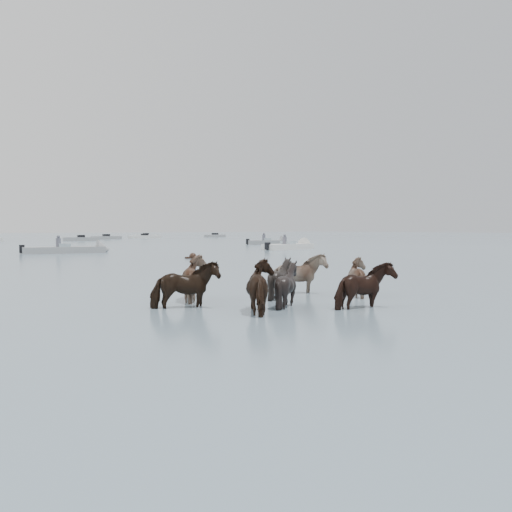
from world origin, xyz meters
TOP-DOWN VIEW (x-y plane):
  - ground at (0.00, 0.00)m, footprint 400.00×400.00m
  - pony_herd at (-0.79, 0.52)m, footprint 6.41×4.69m
  - swimming_pony at (7.66, 18.12)m, footprint 0.72×0.44m
  - motorboat_c at (4.71, 29.54)m, footprint 6.34×2.90m
  - motorboat_d at (22.07, 24.64)m, footprint 5.63×2.00m
  - motorboat_e at (29.52, 36.24)m, footprint 5.03×3.49m

SIDE VIEW (x-z plane):
  - ground at x=0.00m, z-range 0.00..0.00m
  - swimming_pony at x=7.66m, z-range -0.12..0.32m
  - motorboat_c at x=4.71m, z-range -0.74..1.18m
  - motorboat_d at x=22.07m, z-range -0.73..1.19m
  - motorboat_e at x=29.52m, z-range -0.73..1.19m
  - pony_herd at x=-0.79m, z-range -0.25..1.12m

